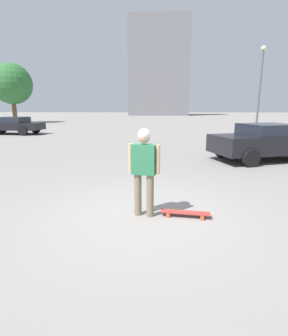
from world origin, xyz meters
The scene contains 8 objects.
ground_plane centered at (0.00, 0.00, 0.00)m, with size 220.00×220.00×0.00m, color gray.
person centered at (0.00, 0.00, 1.01)m, with size 0.60×0.29×1.68m.
skateboard centered at (0.79, 0.00, 0.07)m, with size 0.95×0.33×0.09m.
car_parked_near centered at (4.29, 5.81, 0.75)m, with size 4.40×3.09×1.42m.
car_parked_far centered at (-11.48, 15.00, 0.72)m, with size 4.75×2.22×1.33m.
building_block_distant centered at (-1.24, 67.86, 11.99)m, with size 15.32×9.49×23.98m.
tree_distant centered at (-19.70, 29.70, 5.04)m, with size 5.24×5.24×7.69m.
lamp_post centered at (5.81, 11.44, 3.19)m, with size 0.28×0.28×5.40m.
Camera 1 is at (0.36, -4.74, 2.04)m, focal length 28.00 mm.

